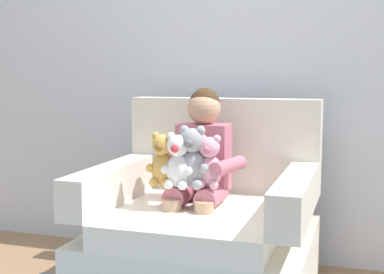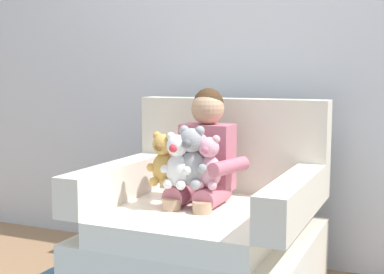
{
  "view_description": "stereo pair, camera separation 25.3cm",
  "coord_description": "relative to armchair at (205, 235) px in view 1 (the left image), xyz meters",
  "views": [
    {
      "loc": [
        0.74,
        -2.44,
        1.12
      ],
      "look_at": [
        -0.04,
        -0.05,
        0.82
      ],
      "focal_mm": 49.5,
      "sensor_mm": 36.0,
      "label": 1
    },
    {
      "loc": [
        0.97,
        -2.35,
        1.12
      ],
      "look_at": [
        -0.04,
        -0.05,
        0.82
      ],
      "focal_mm": 49.5,
      "sensor_mm": 36.0,
      "label": 2
    }
  ],
  "objects": [
    {
      "name": "seated_child",
      "position": [
        -0.04,
        0.04,
        0.37
      ],
      "size": [
        0.45,
        0.39,
        0.82
      ],
      "rotation": [
        0.0,
        0.0,
        -0.14
      ],
      "color": "#C66B7F",
      "rests_on": "armchair"
    },
    {
      "name": "plush_grey",
      "position": [
        -0.03,
        -0.11,
        0.41
      ],
      "size": [
        0.18,
        0.14,
        0.3
      ],
      "rotation": [
        0.0,
        0.0,
        0.18
      ],
      "color": "#9E9EA3",
      "rests_on": "armchair"
    },
    {
      "name": "back_wall",
      "position": [
        0.0,
        0.68,
        0.98
      ],
      "size": [
        6.0,
        0.1,
        2.6
      ],
      "primitive_type": "cube",
      "color": "silver",
      "rests_on": "ground"
    },
    {
      "name": "plush_honey",
      "position": [
        -0.18,
        -0.12,
        0.39
      ],
      "size": [
        0.16,
        0.13,
        0.26
      ],
      "rotation": [
        0.0,
        0.0,
        0.13
      ],
      "color": "gold",
      "rests_on": "armchair"
    },
    {
      "name": "armchair",
      "position": [
        0.0,
        0.0,
        0.0
      ],
      "size": [
        1.06,
        0.97,
        0.99
      ],
      "color": "silver",
      "rests_on": "ground"
    },
    {
      "name": "plush_pink",
      "position": [
        0.05,
        -0.09,
        0.39
      ],
      "size": [
        0.15,
        0.12,
        0.26
      ],
      "rotation": [
        0.0,
        0.0,
        -0.08
      ],
      "color": "#EAA8BC",
      "rests_on": "armchair"
    },
    {
      "name": "plush_white",
      "position": [
        -0.09,
        -0.14,
        0.39
      ],
      "size": [
        0.16,
        0.13,
        0.27
      ],
      "rotation": [
        0.0,
        0.0,
        -0.17
      ],
      "color": "white",
      "rests_on": "armchair"
    }
  ]
}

